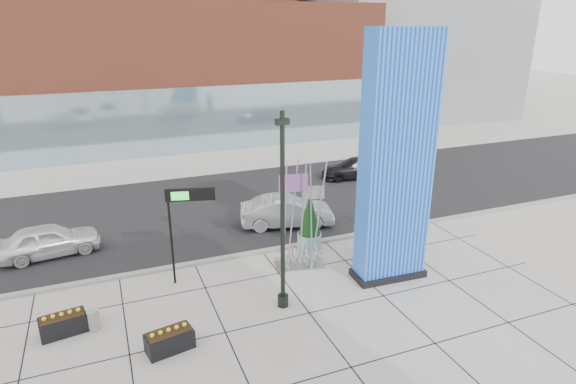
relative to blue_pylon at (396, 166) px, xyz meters
name	(u,v)px	position (x,y,z in m)	size (l,w,h in m)	color
ground	(273,304)	(-4.97, -0.23, -4.55)	(160.00, 160.00, 0.00)	#9E9991
street_asphalt	(209,209)	(-4.97, 9.77, -4.54)	(80.00, 12.00, 0.02)	black
curb_edge	(241,255)	(-4.97, 3.77, -4.49)	(80.00, 0.30, 0.12)	gray
tower_podium	(171,74)	(-3.97, 26.77, 0.95)	(34.00, 10.00, 11.00)	#98432C
tower_glass_front	(184,121)	(-3.97, 21.97, -2.05)	(34.00, 0.60, 5.00)	#8CA5B2
building_grey_parking	(398,27)	(21.03, 31.77, 4.45)	(20.00, 18.00, 18.00)	slate
blue_pylon	(396,166)	(0.00, 0.00, 0.00)	(2.88, 1.38, 9.42)	#0D32C6
lamp_post	(283,233)	(-4.65, -0.46, -1.69)	(0.45, 0.38, 6.98)	black
public_art_sculpture	(300,239)	(-2.90, 2.11, -3.37)	(2.15, 1.40, 4.51)	#B0B2B5
concrete_bollard	(94,320)	(-10.91, 0.52, -4.19)	(0.38, 0.38, 0.73)	gray
overhead_street_sign	(186,201)	(-7.31, 2.57, -1.26)	(1.79, 0.61, 3.83)	black
round_planter_east	(386,214)	(2.03, 3.37, -3.51)	(0.88, 0.88, 2.21)	#89B4B9
round_planter_mid	(374,229)	(0.23, 1.57, -3.23)	(1.12, 1.12, 2.80)	#89B4B9
round_planter_west	(310,223)	(-1.92, 3.37, -3.29)	(1.06, 1.06, 2.66)	#89B4B9
box_planter_north	(63,324)	(-11.84, 0.69, -4.19)	(1.51, 0.92, 0.78)	black
box_planter_south	(170,340)	(-8.77, -1.43, -4.19)	(1.53, 0.97, 0.78)	black
car_white_west	(49,241)	(-12.58, 6.93, -3.85)	(1.66, 4.11, 1.40)	white
car_silver_mid	(287,212)	(-1.90, 6.11, -3.81)	(1.57, 4.52, 1.49)	#ADB1B5
car_dark_east	(355,168)	(5.08, 11.74, -3.91)	(1.79, 4.40, 1.28)	black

